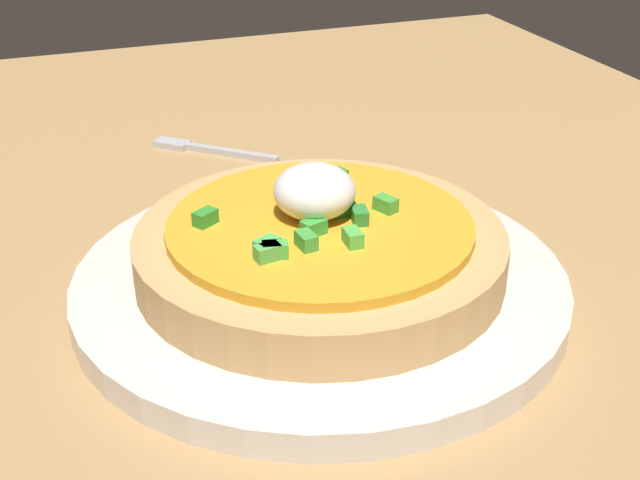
% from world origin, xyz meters
% --- Properties ---
extents(dining_table, '(1.19, 0.67, 0.03)m').
position_xyz_m(dining_table, '(0.00, 0.00, 0.02)').
color(dining_table, '#A98350').
rests_on(dining_table, ground).
extents(plate, '(0.27, 0.27, 0.02)m').
position_xyz_m(plate, '(-0.04, -0.10, 0.04)').
color(plate, silver).
rests_on(plate, dining_table).
extents(pizza, '(0.20, 0.20, 0.06)m').
position_xyz_m(pizza, '(-0.04, -0.10, 0.07)').
color(pizza, tan).
rests_on(pizza, plate).
extents(fork, '(0.08, 0.09, 0.01)m').
position_xyz_m(fork, '(-0.27, -0.11, 0.04)').
color(fork, '#B7B7BC').
rests_on(fork, dining_table).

